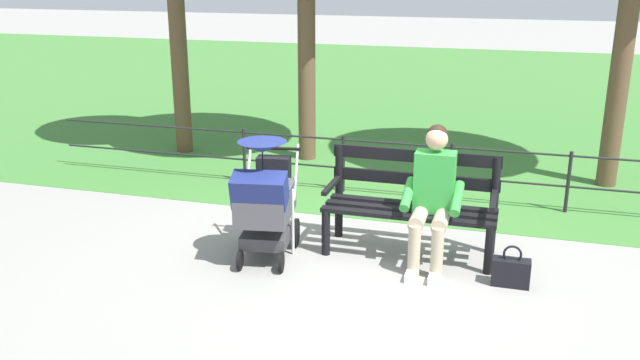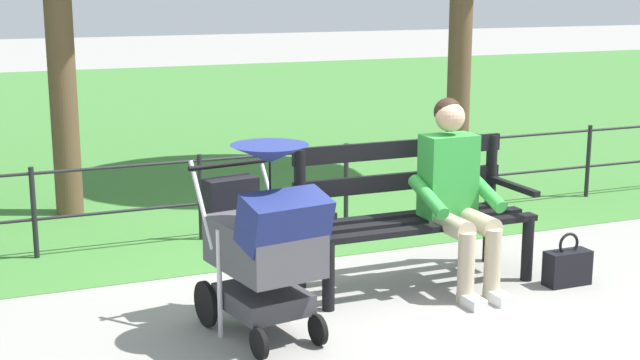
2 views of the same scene
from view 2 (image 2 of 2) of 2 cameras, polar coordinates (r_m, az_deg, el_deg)
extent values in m
plane|color=gray|center=(6.03, 2.64, -7.21)|extent=(60.00, 60.00, 0.00)
cube|color=#3D7533|center=(14.28, -12.71, 3.99)|extent=(40.00, 16.00, 0.01)
cube|color=black|center=(6.23, 5.49, -2.26)|extent=(1.60, 0.10, 0.04)
cube|color=black|center=(6.08, 6.29, -2.65)|extent=(1.60, 0.10, 0.04)
cube|color=black|center=(5.93, 7.14, -3.06)|extent=(1.60, 0.10, 0.04)
cube|color=black|center=(6.27, 5.10, -0.10)|extent=(1.60, 0.04, 0.12)
cube|color=black|center=(6.22, 5.14, 1.97)|extent=(1.60, 0.04, 0.12)
cylinder|color=black|center=(6.37, 13.05, -4.30)|extent=(0.08, 0.08, 0.45)
cylinder|color=black|center=(6.69, 10.76, -1.19)|extent=(0.08, 0.08, 0.95)
cube|color=black|center=(6.43, 12.18, -0.38)|extent=(0.05, 0.56, 0.04)
cylinder|color=black|center=(5.65, 0.54, -6.13)|extent=(0.08, 0.08, 0.45)
cylinder|color=black|center=(6.01, -1.28, -2.52)|extent=(0.08, 0.08, 0.95)
cube|color=black|center=(5.72, -0.25, -1.69)|extent=(0.05, 0.56, 0.04)
cylinder|color=tan|center=(6.05, 9.95, -2.64)|extent=(0.14, 0.40, 0.14)
cylinder|color=tan|center=(5.95, 8.33, -2.85)|extent=(0.14, 0.40, 0.14)
cylinder|color=tan|center=(5.96, 10.91, -5.28)|extent=(0.11, 0.11, 0.47)
cylinder|color=tan|center=(5.85, 9.27, -5.54)|extent=(0.11, 0.11, 0.47)
cube|color=silver|center=(5.96, 11.26, -7.32)|extent=(0.10, 0.22, 0.07)
cube|color=silver|center=(5.86, 9.62, -7.61)|extent=(0.10, 0.22, 0.07)
cube|color=green|center=(6.12, 8.15, 0.28)|extent=(0.36, 0.22, 0.56)
cylinder|color=green|center=(6.16, 10.45, -0.68)|extent=(0.09, 0.43, 0.23)
cylinder|color=green|center=(5.93, 6.89, -1.06)|extent=(0.09, 0.43, 0.23)
sphere|color=tan|center=(6.05, 8.27, 3.99)|extent=(0.20, 0.20, 0.20)
sphere|color=black|center=(6.07, 8.13, 4.31)|extent=(0.19, 0.19, 0.19)
cylinder|color=black|center=(5.67, -3.02, -7.02)|extent=(0.07, 0.28, 0.28)
cylinder|color=black|center=(5.47, -7.27, -7.82)|extent=(0.07, 0.28, 0.28)
cylinder|color=black|center=(5.18, -0.13, -9.50)|extent=(0.06, 0.18, 0.18)
cylinder|color=black|center=(5.00, -3.89, -10.34)|extent=(0.06, 0.18, 0.18)
cube|color=#38383D|center=(5.29, -3.63, -7.55)|extent=(0.50, 0.58, 0.12)
cylinder|color=silver|center=(5.44, -2.01, -5.78)|extent=(0.03, 0.03, 0.65)
cylinder|color=silver|center=(5.24, -6.40, -6.58)|extent=(0.03, 0.03, 0.65)
cube|color=#47474C|center=(5.17, -3.58, -4.18)|extent=(0.56, 0.74, 0.28)
cube|color=navy|center=(4.91, -2.27, -2.62)|extent=(0.52, 0.38, 0.33)
cylinder|color=black|center=(5.45, -5.84, 1.00)|extent=(0.52, 0.11, 0.03)
cylinder|color=silver|center=(5.51, -3.19, -0.96)|extent=(0.07, 0.30, 0.49)
cylinder|color=silver|center=(5.31, -7.54, -1.57)|extent=(0.07, 0.30, 0.49)
cone|color=navy|center=(4.97, -3.22, 1.69)|extent=(0.50, 0.50, 0.10)
cylinder|color=black|center=(5.00, -3.20, -0.34)|extent=(0.01, 0.01, 0.30)
cube|color=black|center=(5.48, -5.70, -1.29)|extent=(0.34, 0.21, 0.28)
cube|color=black|center=(6.38, 15.44, -5.41)|extent=(0.32, 0.14, 0.24)
torus|color=black|center=(6.33, 15.53, -3.94)|extent=(0.16, 0.02, 0.16)
cylinder|color=black|center=(8.97, 16.68, 1.15)|extent=(0.04, 0.04, 0.70)
cylinder|color=black|center=(8.23, 9.78, 0.51)|extent=(0.04, 0.04, 0.70)
cylinder|color=black|center=(7.63, 1.67, -0.25)|extent=(0.04, 0.04, 0.70)
cylinder|color=black|center=(7.21, -7.60, -1.11)|extent=(0.04, 0.04, 0.70)
cylinder|color=black|center=(7.00, -17.72, -2.01)|extent=(0.04, 0.04, 0.70)
cylinder|color=black|center=(7.33, -2.86, 1.61)|extent=(8.93, 0.02, 0.02)
cylinder|color=black|center=(7.41, -2.83, -1.05)|extent=(8.93, 0.02, 0.02)
cylinder|color=brown|center=(9.35, 8.95, 9.98)|extent=(0.24, 0.24, 3.30)
cylinder|color=brown|center=(8.14, -16.19, 8.25)|extent=(0.24, 0.24, 3.00)
camera|label=1|loc=(3.89, 81.71, 11.15)|focal=38.27mm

